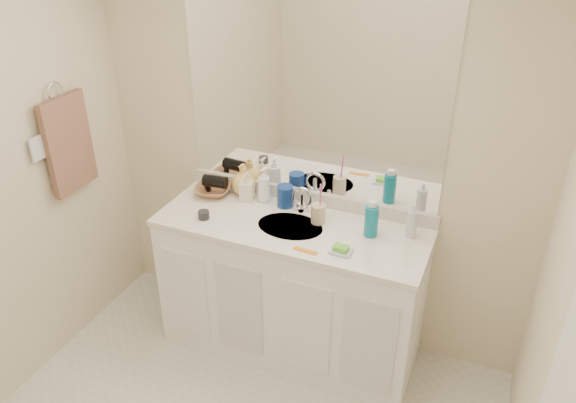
% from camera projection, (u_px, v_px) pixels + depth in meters
% --- Properties ---
extents(wall_back, '(2.60, 0.02, 2.40)m').
position_uv_depth(wall_back, '(310.00, 152.00, 3.16)').
color(wall_back, beige).
rests_on(wall_back, floor).
extents(wall_right, '(0.02, 2.60, 2.40)m').
position_uv_depth(wall_right, '(561.00, 387.00, 1.68)').
color(wall_right, beige).
rests_on(wall_right, floor).
extents(vanity_cabinet, '(1.50, 0.55, 0.85)m').
position_uv_depth(vanity_cabinet, '(291.00, 290.00, 3.32)').
color(vanity_cabinet, white).
rests_on(vanity_cabinet, floor).
extents(countertop, '(1.52, 0.57, 0.03)m').
position_uv_depth(countertop, '(292.00, 227.00, 3.10)').
color(countertop, white).
rests_on(countertop, vanity_cabinet).
extents(backsplash, '(1.52, 0.03, 0.08)m').
position_uv_depth(backsplash, '(309.00, 197.00, 3.29)').
color(backsplash, silver).
rests_on(backsplash, countertop).
extents(sink_basin, '(0.37, 0.37, 0.02)m').
position_uv_depth(sink_basin, '(290.00, 228.00, 3.09)').
color(sink_basin, beige).
rests_on(sink_basin, countertop).
extents(faucet, '(0.02, 0.02, 0.11)m').
position_uv_depth(faucet, '(302.00, 202.00, 3.20)').
color(faucet, silver).
rests_on(faucet, countertop).
extents(mirror, '(1.48, 0.01, 1.20)m').
position_uv_depth(mirror, '(311.00, 91.00, 2.98)').
color(mirror, white).
rests_on(mirror, wall_back).
extents(blue_mug, '(0.11, 0.11, 0.13)m').
position_uv_depth(blue_mug, '(285.00, 196.00, 3.24)').
color(blue_mug, navy).
rests_on(blue_mug, countertop).
extents(tan_cup, '(0.09, 0.09, 0.11)m').
position_uv_depth(tan_cup, '(318.00, 214.00, 3.09)').
color(tan_cup, '#CAB98E').
rests_on(tan_cup, countertop).
extents(toothbrush, '(0.02, 0.04, 0.19)m').
position_uv_depth(toothbrush, '(320.00, 199.00, 3.04)').
color(toothbrush, '#EF3F9D').
rests_on(toothbrush, tan_cup).
extents(mouthwash_bottle, '(0.08, 0.08, 0.17)m').
position_uv_depth(mouthwash_bottle, '(371.00, 221.00, 2.96)').
color(mouthwash_bottle, '#0B7088').
rests_on(mouthwash_bottle, countertop).
extents(clear_pump_bottle, '(0.06, 0.06, 0.15)m').
position_uv_depth(clear_pump_bottle, '(412.00, 224.00, 2.95)').
color(clear_pump_bottle, silver).
rests_on(clear_pump_bottle, countertop).
extents(soap_dish, '(0.11, 0.09, 0.01)m').
position_uv_depth(soap_dish, '(341.00, 251.00, 2.86)').
color(soap_dish, silver).
rests_on(soap_dish, countertop).
extents(green_soap, '(0.08, 0.06, 0.03)m').
position_uv_depth(green_soap, '(341.00, 248.00, 2.85)').
color(green_soap, '#63CB31').
rests_on(green_soap, soap_dish).
extents(orange_comb, '(0.13, 0.03, 0.01)m').
position_uv_depth(orange_comb, '(305.00, 251.00, 2.87)').
color(orange_comb, orange).
rests_on(orange_comb, countertop).
extents(dark_jar, '(0.08, 0.08, 0.04)m').
position_uv_depth(dark_jar, '(204.00, 215.00, 3.14)').
color(dark_jar, black).
rests_on(dark_jar, countertop).
extents(soap_bottle_white, '(0.09, 0.09, 0.21)m').
position_uv_depth(soap_bottle_white, '(264.00, 185.00, 3.28)').
color(soap_bottle_white, white).
rests_on(soap_bottle_white, countertop).
extents(soap_bottle_cream, '(0.09, 0.09, 0.18)m').
position_uv_depth(soap_bottle_cream, '(247.00, 186.00, 3.30)').
color(soap_bottle_cream, '#FDE8CE').
rests_on(soap_bottle_cream, countertop).
extents(soap_bottle_yellow, '(0.19, 0.19, 0.19)m').
position_uv_depth(soap_bottle_yellow, '(244.00, 179.00, 3.37)').
color(soap_bottle_yellow, '#F3C65E').
rests_on(soap_bottle_yellow, countertop).
extents(wicker_basket, '(0.26, 0.26, 0.05)m').
position_uv_depth(wicker_basket, '(213.00, 190.00, 3.39)').
color(wicker_basket, '#99623D').
rests_on(wicker_basket, countertop).
extents(hair_dryer, '(0.15, 0.09, 0.07)m').
position_uv_depth(hair_dryer, '(215.00, 181.00, 3.35)').
color(hair_dryer, black).
rests_on(hair_dryer, wicker_basket).
extents(towel_ring, '(0.01, 0.11, 0.11)m').
position_uv_depth(towel_ring, '(55.00, 92.00, 3.00)').
color(towel_ring, silver).
rests_on(towel_ring, wall_left).
extents(hand_towel, '(0.04, 0.32, 0.55)m').
position_uv_depth(hand_towel, '(69.00, 144.00, 3.14)').
color(hand_towel, brown).
rests_on(hand_towel, towel_ring).
extents(switch_plate, '(0.01, 0.08, 0.13)m').
position_uv_depth(switch_plate, '(37.00, 149.00, 2.96)').
color(switch_plate, silver).
rests_on(switch_plate, wall_left).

